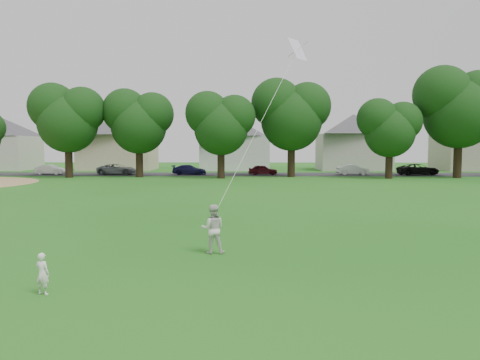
{
  "coord_description": "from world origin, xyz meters",
  "views": [
    {
      "loc": [
        1.89,
        -11.72,
        3.31
      ],
      "look_at": [
        1.62,
        2.0,
        2.3
      ],
      "focal_mm": 35.0,
      "sensor_mm": 36.0,
      "label": 1
    }
  ],
  "objects": [
    {
      "name": "ground",
      "position": [
        0.0,
        0.0,
        0.0
      ],
      "size": [
        160.0,
        160.0,
        0.0
      ],
      "primitive_type": "plane",
      "color": "#165D15",
      "rests_on": "ground"
    },
    {
      "name": "kite",
      "position": [
        2.23,
        4.19,
        3.98
      ],
      "size": [
        1.91,
        2.23,
        7.34
      ],
      "color": "white",
      "rests_on": "ground"
    },
    {
      "name": "street",
      "position": [
        0.0,
        42.0,
        0.01
      ],
      "size": [
        90.0,
        7.0,
        0.01
      ],
      "primitive_type": "cube",
      "color": "#2D2D30",
      "rests_on": "ground"
    },
    {
      "name": "toddler",
      "position": [
        -2.71,
        -1.6,
        0.47
      ],
      "size": [
        0.39,
        0.31,
        0.94
      ],
      "primitive_type": "imported",
      "rotation": [
        0.0,
        0.0,
        2.85
      ],
      "color": "white",
      "rests_on": "ground"
    },
    {
      "name": "house_row",
      "position": [
        0.99,
        52.0,
        4.46
      ],
      "size": [
        76.3,
        13.95,
        8.87
      ],
      "color": "beige",
      "rests_on": "ground"
    },
    {
      "name": "older_boy",
      "position": [
        0.78,
        2.46,
        0.76
      ],
      "size": [
        0.77,
        0.61,
        1.51
      ],
      "primitive_type": "imported",
      "rotation": [
        0.0,
        0.0,
        3.19
      ],
      "color": "silver",
      "rests_on": "ground"
    },
    {
      "name": "tree_row",
      "position": [
        2.93,
        36.64,
        6.46
      ],
      "size": [
        82.46,
        8.23,
        11.69
      ],
      "color": "black",
      "rests_on": "ground"
    },
    {
      "name": "parked_cars",
      "position": [
        -2.21,
        41.0,
        0.6
      ],
      "size": [
        55.03,
        2.61,
        1.26
      ],
      "color": "black",
      "rests_on": "ground"
    }
  ]
}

